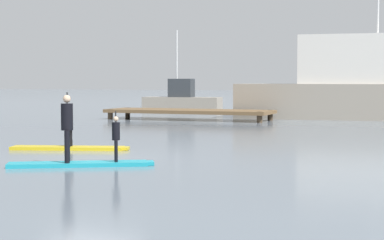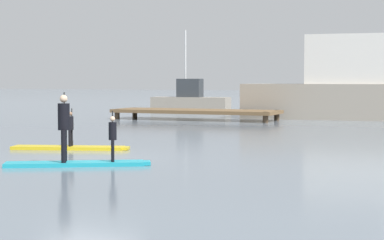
{
  "view_description": "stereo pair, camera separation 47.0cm",
  "coord_description": "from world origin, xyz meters",
  "px_view_note": "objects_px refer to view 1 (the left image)",
  "views": [
    {
      "loc": [
        9.3,
        -16.29,
        2.15
      ],
      "look_at": [
        1.7,
        3.32,
        0.91
      ],
      "focal_mm": 63.67,
      "sensor_mm": 36.0,
      "label": 1
    },
    {
      "loc": [
        9.74,
        -16.11,
        2.15
      ],
      "look_at": [
        1.7,
        3.32,
        0.91
      ],
      "focal_mm": 63.67,
      "sensor_mm": 36.0,
      "label": 2
    }
  ],
  "objects_px": {
    "fishing_boat_green_midground": "(182,100)",
    "paddler_adult": "(67,124)",
    "paddleboard_far": "(81,164)",
    "paddler_child_solo": "(70,127)",
    "paddleboard_near": "(70,148)",
    "fishing_boat_white_large": "(353,87)",
    "paddler_child_front": "(116,136)"
  },
  "relations": [
    {
      "from": "paddler_child_solo",
      "to": "paddler_child_front",
      "type": "height_order",
      "value": "paddler_child_front"
    },
    {
      "from": "paddleboard_far",
      "to": "fishing_boat_green_midground",
      "type": "relative_size",
      "value": 0.61
    },
    {
      "from": "paddler_adult",
      "to": "fishing_boat_green_midground",
      "type": "height_order",
      "value": "fishing_boat_green_midground"
    },
    {
      "from": "paddleboard_far",
      "to": "paddler_adult",
      "type": "bearing_deg",
      "value": -152.15
    },
    {
      "from": "paddler_child_solo",
      "to": "paddler_adult",
      "type": "bearing_deg",
      "value": -59.68
    },
    {
      "from": "fishing_boat_green_midground",
      "to": "fishing_boat_white_large",
      "type": "bearing_deg",
      "value": -26.66
    },
    {
      "from": "paddler_child_solo",
      "to": "paddler_child_front",
      "type": "relative_size",
      "value": 0.92
    },
    {
      "from": "paddler_child_solo",
      "to": "paddler_adult",
      "type": "xyz_separation_m",
      "value": [
        2.08,
        -3.55,
        0.37
      ]
    },
    {
      "from": "paddleboard_far",
      "to": "fishing_boat_white_large",
      "type": "bearing_deg",
      "value": 81.64
    },
    {
      "from": "fishing_boat_white_large",
      "to": "fishing_boat_green_midground",
      "type": "xyz_separation_m",
      "value": [
        -12.8,
        6.43,
        -1.04
      ]
    },
    {
      "from": "paddleboard_near",
      "to": "fishing_boat_green_midground",
      "type": "height_order",
      "value": "fishing_boat_green_midground"
    },
    {
      "from": "paddleboard_near",
      "to": "paddler_adult",
      "type": "height_order",
      "value": "paddler_adult"
    },
    {
      "from": "paddleboard_near",
      "to": "fishing_boat_white_large",
      "type": "xyz_separation_m",
      "value": [
        5.82,
        20.04,
        1.73
      ]
    },
    {
      "from": "fishing_boat_white_large",
      "to": "paddler_child_front",
      "type": "bearing_deg",
      "value": -96.65
    },
    {
      "from": "paddleboard_far",
      "to": "fishing_boat_white_large",
      "type": "xyz_separation_m",
      "value": [
        3.44,
        23.42,
        1.73
      ]
    },
    {
      "from": "paddleboard_near",
      "to": "paddler_child_front",
      "type": "xyz_separation_m",
      "value": [
        3.14,
        -2.95,
        0.69
      ]
    },
    {
      "from": "paddler_child_solo",
      "to": "fishing_boat_green_midground",
      "type": "distance_m",
      "value": 27.36
    },
    {
      "from": "paddleboard_near",
      "to": "paddleboard_far",
      "type": "distance_m",
      "value": 4.14
    },
    {
      "from": "paddleboard_near",
      "to": "paddler_child_front",
      "type": "height_order",
      "value": "paddler_child_front"
    },
    {
      "from": "fishing_boat_green_midground",
      "to": "paddler_adult",
      "type": "bearing_deg",
      "value": -73.2
    },
    {
      "from": "paddleboard_far",
      "to": "fishing_boat_green_midground",
      "type": "xyz_separation_m",
      "value": [
        -9.35,
        29.85,
        0.69
      ]
    },
    {
      "from": "paddler_child_front",
      "to": "paddleboard_far",
      "type": "bearing_deg",
      "value": -150.35
    },
    {
      "from": "paddleboard_far",
      "to": "fishing_boat_green_midground",
      "type": "distance_m",
      "value": 31.29
    },
    {
      "from": "paddler_adult",
      "to": "fishing_boat_green_midground",
      "type": "distance_m",
      "value": 31.34
    },
    {
      "from": "paddler_child_solo",
      "to": "paddleboard_far",
      "type": "xyz_separation_m",
      "value": [
        2.37,
        -3.4,
        -0.65
      ]
    },
    {
      "from": "paddleboard_near",
      "to": "fishing_boat_white_large",
      "type": "distance_m",
      "value": 20.94
    },
    {
      "from": "paddleboard_near",
      "to": "paddleboard_far",
      "type": "height_order",
      "value": "same"
    },
    {
      "from": "paddler_child_solo",
      "to": "fishing_boat_green_midground",
      "type": "relative_size",
      "value": 0.21
    },
    {
      "from": "paddleboard_near",
      "to": "fishing_boat_white_large",
      "type": "bearing_deg",
      "value": 73.8
    },
    {
      "from": "paddler_adult",
      "to": "paddler_child_solo",
      "type": "bearing_deg",
      "value": 120.32
    },
    {
      "from": "paddleboard_far",
      "to": "paddler_child_front",
      "type": "xyz_separation_m",
      "value": [
        0.76,
        0.43,
        0.69
      ]
    },
    {
      "from": "paddler_child_solo",
      "to": "paddler_child_front",
      "type": "xyz_separation_m",
      "value": [
        3.13,
        -2.96,
        0.04
      ]
    }
  ]
}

